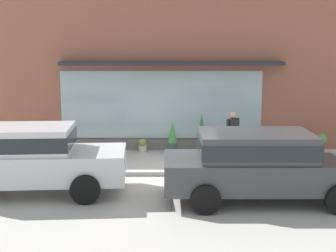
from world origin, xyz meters
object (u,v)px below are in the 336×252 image
(pedestrian_with_handbag, at_px, (235,133))
(potted_plant_trailing_edge, at_px, (46,142))
(parked_car_silver, at_px, (26,155))
(potted_plant_doorstep, at_px, (323,142))
(potted_plant_window_left, at_px, (144,146))
(parked_car_dark_gray, at_px, (262,162))
(potted_plant_corner_tall, at_px, (248,142))
(fire_hydrant, at_px, (211,153))
(potted_plant_window_center, at_px, (203,134))
(potted_plant_low_front, at_px, (174,138))

(pedestrian_with_handbag, bearing_deg, potted_plant_trailing_edge, 128.83)
(parked_car_silver, height_order, potted_plant_doorstep, parked_car_silver)
(potted_plant_window_left, height_order, potted_plant_trailing_edge, potted_plant_trailing_edge)
(potted_plant_doorstep, height_order, potted_plant_trailing_edge, potted_plant_doorstep)
(parked_car_dark_gray, height_order, potted_plant_corner_tall, parked_car_dark_gray)
(potted_plant_window_left, xyz_separation_m, potted_plant_corner_tall, (3.36, -0.19, 0.15))
(parked_car_silver, relative_size, potted_plant_trailing_edge, 7.52)
(parked_car_dark_gray, bearing_deg, pedestrian_with_handbag, 91.93)
(fire_hydrant, height_order, parked_car_silver, parked_car_silver)
(potted_plant_doorstep, bearing_deg, potted_plant_trailing_edge, 178.05)
(potted_plant_trailing_edge, distance_m, potted_plant_corner_tall, 6.61)
(parked_car_dark_gray, height_order, potted_plant_window_center, parked_car_dark_gray)
(parked_car_dark_gray, height_order, potted_plant_trailing_edge, parked_car_dark_gray)
(potted_plant_corner_tall, xyz_separation_m, potted_plant_window_center, (-1.43, 0.20, 0.24))
(potted_plant_window_left, bearing_deg, pedestrian_with_handbag, -25.28)
(fire_hydrant, xyz_separation_m, potted_plant_window_left, (-2.01, 1.93, -0.21))
(potted_plant_trailing_edge, bearing_deg, parked_car_silver, -80.83)
(potted_plant_low_front, bearing_deg, parked_car_silver, -130.76)
(potted_plant_trailing_edge, xyz_separation_m, potted_plant_corner_tall, (6.60, -0.25, 0.03))
(parked_car_silver, relative_size, potted_plant_low_front, 4.27)
(pedestrian_with_handbag, height_order, parked_car_dark_gray, parked_car_dark_gray)
(potted_plant_window_center, bearing_deg, parked_car_silver, -136.10)
(fire_hydrant, bearing_deg, potted_plant_low_front, 120.90)
(pedestrian_with_handbag, height_order, potted_plant_window_center, pedestrian_with_handbag)
(parked_car_dark_gray, bearing_deg, potted_plant_corner_tall, 84.21)
(pedestrian_with_handbag, bearing_deg, parked_car_silver, 170.81)
(potted_plant_trailing_edge, bearing_deg, potted_plant_window_left, -1.02)
(potted_plant_window_center, bearing_deg, parked_car_dark_gray, -78.36)
(potted_plant_low_front, distance_m, potted_plant_corner_tall, 2.39)
(parked_car_silver, relative_size, potted_plant_window_left, 10.00)
(parked_car_dark_gray, relative_size, potted_plant_doorstep, 6.61)
(parked_car_silver, distance_m, potted_plant_doorstep, 9.25)
(pedestrian_with_handbag, bearing_deg, potted_plant_window_center, 84.43)
(pedestrian_with_handbag, distance_m, potted_plant_window_left, 3.15)
(potted_plant_trailing_edge, bearing_deg, parked_car_dark_gray, -38.16)
(parked_car_silver, xyz_separation_m, potted_plant_corner_tall, (5.90, 4.10, -0.54))
(pedestrian_with_handbag, bearing_deg, parked_car_dark_gray, -126.16)
(parked_car_silver, bearing_deg, potted_plant_window_center, 40.15)
(parked_car_dark_gray, distance_m, potted_plant_corner_tall, 4.64)
(potted_plant_low_front, height_order, potted_plant_corner_tall, potted_plant_low_front)
(pedestrian_with_handbag, xyz_separation_m, potted_plant_corner_tall, (0.58, 1.13, -0.51))
(potted_plant_low_front, xyz_separation_m, potted_plant_trailing_edge, (-4.22, 0.26, -0.16))
(potted_plant_window_left, bearing_deg, fire_hydrant, -43.83)
(potted_plant_doorstep, xyz_separation_m, potted_plant_low_front, (-4.79, 0.05, 0.12))
(potted_plant_low_front, relative_size, potted_plant_trailing_edge, 1.76)
(potted_plant_low_front, xyz_separation_m, potted_plant_window_left, (-0.98, 0.20, -0.28))
(fire_hydrant, height_order, potted_plant_window_center, potted_plant_window_center)
(potted_plant_corner_tall, bearing_deg, potted_plant_window_center, 171.92)
(pedestrian_with_handbag, xyz_separation_m, potted_plant_trailing_edge, (-6.02, 1.37, -0.54))
(potted_plant_low_front, height_order, potted_plant_trailing_edge, potted_plant_low_front)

